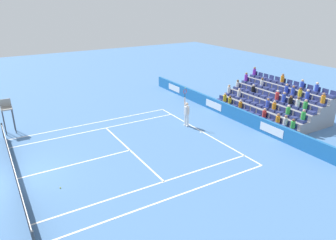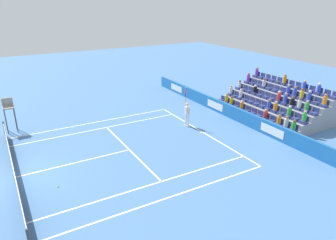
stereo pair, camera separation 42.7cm
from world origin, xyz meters
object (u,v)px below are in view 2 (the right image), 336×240
at_px(tennis_net, 13,169).
at_px(tennis_player, 187,113).
at_px(loose_tennis_ball, 58,186).
at_px(umpire_chair, 9,110).

height_order(tennis_net, tennis_player, tennis_player).
distance_m(tennis_player, loose_tennis_ball, 10.44).
distance_m(umpire_chair, loose_tennis_ball, 9.00).
bearing_deg(loose_tennis_ball, tennis_net, 40.99).
distance_m(tennis_net, tennis_player, 11.66).
height_order(umpire_chair, loose_tennis_ball, umpire_chair).
relative_size(tennis_net, tennis_player, 4.19).
xyz_separation_m(tennis_net, loose_tennis_ball, (-2.03, -1.76, -0.46)).
bearing_deg(tennis_net, tennis_player, -82.72).
bearing_deg(umpire_chair, loose_tennis_ball, -171.78).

